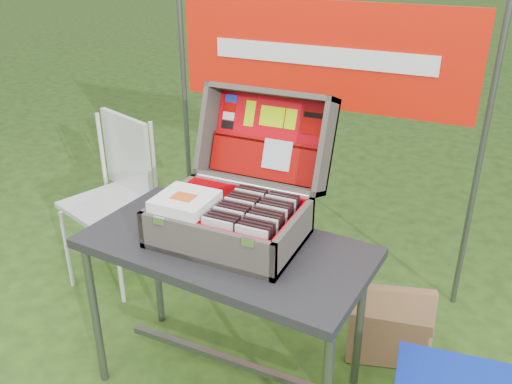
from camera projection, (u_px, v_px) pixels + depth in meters
The scene contains 92 objects.
table at pixel (227, 316), 2.35m from camera, with size 1.18×0.59×0.74m, color #2B2B2E, non-canonical shape.
table_top at pixel (225, 248), 2.20m from camera, with size 1.18×0.59×0.04m, color #2B2B2E.
table_leg_fl at pixel (96, 318), 2.37m from camera, with size 0.04×0.04×0.70m, color #59595B.
table_leg_bl at pixel (157, 265), 2.75m from camera, with size 0.04×0.04×0.70m, color #59595B.
table_leg_br at pixel (360, 322), 2.35m from camera, with size 0.04×0.04×0.70m, color #59595B.
table_brace at pixel (228, 360), 2.46m from camera, with size 1.03×0.03×0.03m, color #59595B.
suitcase at pixel (235, 176), 2.16m from camera, with size 0.59×0.58×0.52m, color #5F554B, non-canonical shape.
suitcase_base_bottom at pixel (229, 237), 2.22m from camera, with size 0.59×0.42×0.02m, color #5F554B.
suitcase_base_wall_front at pixel (204, 246), 2.03m from camera, with size 0.59×0.02×0.16m, color #5F554B.
suitcase_base_wall_back at pixel (250, 203), 2.35m from camera, with size 0.59×0.02×0.16m, color #5F554B.
suitcase_base_wall_left at pixel (170, 209), 2.30m from camera, with size 0.02×0.42×0.16m, color #5F554B.
suitcase_base_wall_right at pixel (294, 237), 2.08m from camera, with size 0.02×0.42×0.16m, color #5F554B.
suitcase_liner_floor at pixel (229, 234), 2.21m from camera, with size 0.54×0.37×0.01m, color red.
suitcase_latch_left at pixel (159, 221), 2.06m from camera, with size 0.05×0.01×0.03m, color silver.
suitcase_latch_right at pixel (248, 242), 1.92m from camera, with size 0.05×0.01×0.03m, color silver.
suitcase_hinge at pixel (251, 185), 2.33m from camera, with size 0.02×0.02×0.53m, color silver.
suitcase_lid_back at pixel (271, 138), 2.44m from camera, with size 0.59×0.42×0.02m, color #5F554B.
suitcase_lid_rim_far at pixel (272, 93), 2.35m from camera, with size 0.59×0.02×0.16m, color #5F554B.
suitcase_lid_rim_near at pixel (258, 182), 2.40m from camera, with size 0.59×0.02×0.16m, color #5F554B.
suitcase_lid_rim_left at pixel (209, 129), 2.48m from camera, with size 0.02×0.42×0.16m, color #5F554B.
suitcase_lid_rim_right at pixel (326, 147), 2.27m from camera, with size 0.02×0.42×0.16m, color #5F554B.
suitcase_lid_liner at pixel (269, 138), 2.42m from camera, with size 0.54×0.37×0.01m, color red.
suitcase_liner_wall_front at pixel (206, 241), 2.04m from camera, with size 0.54×0.01×0.13m, color red.
suitcase_liner_wall_back at pixel (248, 202), 2.34m from camera, with size 0.54×0.01×0.13m, color red.
suitcase_liner_wall_left at pixel (173, 207), 2.29m from camera, with size 0.01×0.37×0.13m, color red.
suitcase_liner_wall_right at pixel (290, 234), 2.09m from camera, with size 0.01×0.37×0.13m, color red.
suitcase_lid_pocket at pixel (265, 160), 2.42m from camera, with size 0.52×0.17×0.03m, color #920805.
suitcase_pocket_edge at pixel (267, 141), 2.40m from camera, with size 0.51×0.02×0.02m, color #920805.
suitcase_pocket_cd at pixel (277, 155), 2.37m from camera, with size 0.13×0.13×0.01m, color silver.
lid_sticker_cc_a at pixel (231, 99), 2.48m from camera, with size 0.06×0.04×0.00m, color #1933B2.
lid_sticker_cc_b at pixel (230, 107), 2.48m from camera, with size 0.06×0.04×0.00m, color #BD0400.
lid_sticker_cc_c at pixel (229, 116), 2.49m from camera, with size 0.06×0.04×0.00m, color white.
lid_sticker_cc_d at pixel (227, 125), 2.49m from camera, with size 0.06×0.04×0.00m, color black.
lid_card_neon_tall at pixel (250, 113), 2.45m from camera, with size 0.05×0.12×0.00m, color #BCF302.
lid_card_neon_main at pixel (272, 117), 2.40m from camera, with size 0.12×0.09×0.00m, color #BCF302.
lid_card_neon_small at pixel (291, 119), 2.37m from camera, with size 0.05×0.09×0.00m, color #BCF302.
lid_sticker_band at pixel (313, 122), 2.33m from camera, with size 0.10×0.10×0.00m, color #BD0400.
lid_sticker_band_bar at pixel (314, 115), 2.33m from camera, with size 0.09×0.02×0.00m, color black.
cd_left_0 at pixel (217, 238), 2.04m from camera, with size 0.13×0.01×0.15m, color silver.
cd_left_1 at pixel (220, 235), 2.05m from camera, with size 0.13×0.01×0.15m, color black.
cd_left_2 at pixel (223, 232), 2.07m from camera, with size 0.13×0.01×0.15m, color black.
cd_left_3 at pixel (226, 229), 2.09m from camera, with size 0.13×0.01×0.15m, color black.
cd_left_4 at pixel (229, 227), 2.11m from camera, with size 0.13×0.01×0.15m, color silver.
cd_left_5 at pixel (232, 224), 2.13m from camera, with size 0.13×0.01×0.15m, color black.
cd_left_6 at pixel (234, 222), 2.15m from camera, with size 0.13×0.01×0.15m, color black.
cd_left_7 at pixel (237, 219), 2.17m from camera, with size 0.13×0.01×0.15m, color black.
cd_left_8 at pixel (239, 217), 2.19m from camera, with size 0.13×0.01×0.15m, color silver.
cd_left_9 at pixel (242, 214), 2.20m from camera, with size 0.13×0.01×0.15m, color black.
cd_left_10 at pixel (244, 212), 2.22m from camera, with size 0.13×0.01×0.15m, color black.
cd_left_11 at pixel (247, 209), 2.24m from camera, with size 0.13×0.01×0.15m, color black.
cd_left_12 at pixel (249, 207), 2.26m from camera, with size 0.13×0.01×0.15m, color silver.
cd_left_13 at pixel (252, 205), 2.28m from camera, with size 0.13×0.01×0.15m, color black.
cd_left_14 at pixel (254, 203), 2.30m from camera, with size 0.13×0.01×0.15m, color black.
cd_right_0 at pixel (251, 246), 1.98m from camera, with size 0.13×0.01×0.15m, color silver.
cd_right_1 at pixel (254, 243), 2.00m from camera, with size 0.13×0.01×0.15m, color black.
cd_right_2 at pixel (257, 240), 2.02m from camera, with size 0.13×0.01×0.15m, color black.
cd_right_3 at pixel (259, 237), 2.04m from camera, with size 0.13×0.01×0.15m, color black.
cd_right_4 at pixel (262, 234), 2.06m from camera, with size 0.13×0.01×0.15m, color silver.
cd_right_5 at pixel (264, 232), 2.08m from camera, with size 0.13×0.01×0.15m, color black.
cd_right_6 at pixel (267, 229), 2.09m from camera, with size 0.13×0.01×0.15m, color black.
cd_right_7 at pixel (269, 226), 2.11m from camera, with size 0.13×0.01×0.15m, color black.
cd_right_8 at pixel (271, 224), 2.13m from camera, with size 0.13×0.01×0.15m, color silver.
cd_right_9 at pixel (274, 221), 2.15m from camera, with size 0.13×0.01×0.15m, color black.
cd_right_10 at pixel (276, 219), 2.17m from camera, with size 0.13×0.01×0.15m, color black.
cd_right_11 at pixel (278, 216), 2.19m from camera, with size 0.13×0.01×0.15m, color black.
cd_right_12 at pixel (280, 214), 2.21m from camera, with size 0.13×0.01×0.15m, color silver.
cd_right_13 at pixel (283, 211), 2.23m from camera, with size 0.13×0.01×0.15m, color black.
cd_right_14 at pixel (285, 209), 2.25m from camera, with size 0.13×0.01×0.15m, color black.
songbook_0 at pixel (185, 206), 2.15m from camera, with size 0.22×0.22×0.01m, color white.
songbook_1 at pixel (185, 204), 2.15m from camera, with size 0.22×0.22×0.01m, color white.
songbook_2 at pixel (185, 203), 2.15m from camera, with size 0.22×0.22×0.01m, color white.
songbook_3 at pixel (185, 202), 2.14m from camera, with size 0.22×0.22×0.01m, color white.
songbook_4 at pixel (185, 201), 2.14m from camera, with size 0.22×0.22×0.01m, color white.
songbook_5 at pixel (185, 200), 2.14m from camera, with size 0.22×0.22×0.01m, color white.
songbook_6 at pixel (185, 199), 2.14m from camera, with size 0.22×0.22×0.01m, color white.
songbook_7 at pixel (185, 198), 2.14m from camera, with size 0.22×0.22×0.01m, color white.
songbook_8 at pixel (185, 197), 2.13m from camera, with size 0.22×0.22×0.01m, color white.
songbook_graphic at pixel (183, 197), 2.12m from camera, with size 0.09×0.07×0.00m, color #D85919.
chair at pixel (109, 206), 3.06m from camera, with size 0.43×0.48×0.95m, color silver, non-canonical shape.
chair_seat at pixel (109, 205), 3.06m from camera, with size 0.43×0.43×0.03m, color silver.
chair_backrest at pixel (127, 153), 3.12m from camera, with size 0.43×0.03×0.45m, color silver.
chair_leg_fl at pixel (67, 250), 3.08m from camera, with size 0.02×0.02×0.49m, color silver.
chair_leg_fr at pixel (119, 265), 2.94m from camera, with size 0.02×0.02×0.49m, color silver.
chair_leg_bl at pixel (109, 222), 3.38m from camera, with size 0.02×0.02×0.49m, color silver.
chair_leg_br at pixel (158, 234), 3.24m from camera, with size 0.02×0.02×0.49m, color silver.
chair_upright_left at pixel (102, 150), 3.20m from camera, with size 0.02×0.02×0.45m, color silver.
chair_upright_right at pixel (154, 160), 3.06m from camera, with size 0.02×0.02×0.45m, color silver.
cardboard_box at pixel (390, 327), 2.54m from camera, with size 0.38×0.06×0.40m, color #946A47.
banner_post_left at pixel (186, 117), 3.33m from camera, with size 0.03×0.03×1.70m, color #59595B.
banner_post_right at pixel (479, 162), 2.68m from camera, with size 0.03×0.03×1.70m, color #59595B.
banner at pixel (320, 56), 2.80m from camera, with size 1.60×0.01×0.55m, color red.
banner_text at pixel (320, 56), 2.79m from camera, with size 1.20×0.00×0.10m, color white.
Camera 1 is at (0.89, -1.62, 1.87)m, focal length 38.00 mm.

